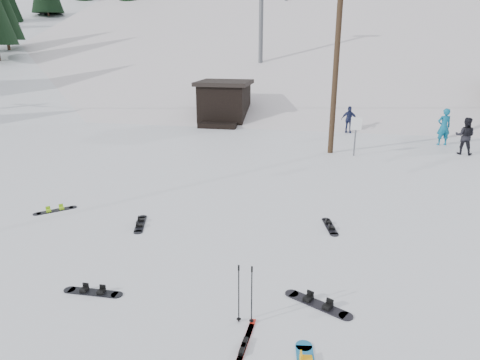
# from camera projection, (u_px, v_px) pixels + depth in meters

# --- Properties ---
(ground) EXTENTS (200.00, 200.00, 0.00)m
(ground) POSITION_uv_depth(u_px,v_px,m) (225.00, 321.00, 8.32)
(ground) COLOR white
(ground) RESTS_ON ground
(ski_slope) EXTENTS (60.00, 85.24, 65.97)m
(ski_slope) POSITION_uv_depth(u_px,v_px,m) (311.00, 164.00, 63.30)
(ski_slope) COLOR silver
(ski_slope) RESTS_ON ground
(ridge_left) EXTENTS (47.54, 95.03, 58.38)m
(ridge_left) POSITION_uv_depth(u_px,v_px,m) (64.00, 157.00, 63.25)
(ridge_left) COLOR white
(ridge_left) RESTS_ON ground
(treeline_left) EXTENTS (20.00, 64.00, 10.00)m
(treeline_left) POSITION_uv_depth(u_px,v_px,m) (29.00, 87.00, 52.03)
(treeline_left) COLOR black
(treeline_left) RESTS_ON ground
(treeline_crest) EXTENTS (50.00, 6.00, 10.00)m
(treeline_crest) POSITION_uv_depth(u_px,v_px,m) (321.00, 68.00, 88.51)
(treeline_crest) COLOR black
(treeline_crest) RESTS_ON ski_slope
(utility_pole) EXTENTS (2.00, 0.26, 9.00)m
(utility_pole) POSITION_uv_depth(u_px,v_px,m) (337.00, 53.00, 19.55)
(utility_pole) COLOR #3A2819
(utility_pole) RESTS_ON ground
(trail_sign) EXTENTS (0.50, 0.09, 1.85)m
(trail_sign) POSITION_uv_depth(u_px,v_px,m) (356.00, 129.00, 20.00)
(trail_sign) COLOR #595B60
(trail_sign) RESTS_ON ground
(lift_hut) EXTENTS (3.40, 4.10, 2.75)m
(lift_hut) POSITION_uv_depth(u_px,v_px,m) (224.00, 102.00, 28.37)
(lift_hut) COLOR black
(lift_hut) RESTS_ON ground
(lift_tower_near) EXTENTS (2.20, 0.36, 8.00)m
(lift_tower_near) POSITION_uv_depth(u_px,v_px,m) (261.00, 7.00, 34.62)
(lift_tower_near) COLOR #595B60
(lift_tower_near) RESTS_ON ski_slope
(hero_skis) EXTENTS (0.18, 1.71, 0.09)m
(hero_skis) POSITION_uv_depth(u_px,v_px,m) (243.00, 348.00, 7.56)
(hero_skis) COLOR red
(hero_skis) RESTS_ON ground
(ski_poles) EXTENTS (0.34, 0.09, 1.23)m
(ski_poles) POSITION_uv_depth(u_px,v_px,m) (245.00, 294.00, 8.09)
(ski_poles) COLOR black
(ski_poles) RESTS_ON ground
(board_scatter_a) EXTENTS (1.36, 0.28, 0.10)m
(board_scatter_a) POSITION_uv_depth(u_px,v_px,m) (93.00, 292.00, 9.25)
(board_scatter_a) COLOR black
(board_scatter_a) RESTS_ON ground
(board_scatter_b) EXTENTS (0.59, 1.33, 0.10)m
(board_scatter_b) POSITION_uv_depth(u_px,v_px,m) (140.00, 224.00, 12.72)
(board_scatter_b) COLOR black
(board_scatter_b) RESTS_ON ground
(board_scatter_c) EXTENTS (1.04, 1.00, 0.09)m
(board_scatter_c) POSITION_uv_depth(u_px,v_px,m) (55.00, 210.00, 13.74)
(board_scatter_c) COLOR black
(board_scatter_c) RESTS_ON ground
(board_scatter_d) EXTENTS (1.41, 0.88, 0.11)m
(board_scatter_d) POSITION_uv_depth(u_px,v_px,m) (318.00, 304.00, 8.82)
(board_scatter_d) COLOR black
(board_scatter_d) RESTS_ON ground
(board_scatter_f) EXTENTS (0.49, 1.30, 0.09)m
(board_scatter_f) POSITION_uv_depth(u_px,v_px,m) (330.00, 226.00, 12.54)
(board_scatter_f) COLOR black
(board_scatter_f) RESTS_ON ground
(skier_teal) EXTENTS (0.79, 0.61, 1.92)m
(skier_teal) POSITION_uv_depth(u_px,v_px,m) (444.00, 127.00, 22.27)
(skier_teal) COLOR #0D6285
(skier_teal) RESTS_ON ground
(skier_dark) EXTENTS (1.04, 0.91, 1.79)m
(skier_dark) POSITION_uv_depth(u_px,v_px,m) (465.00, 136.00, 20.44)
(skier_dark) COLOR black
(skier_dark) RESTS_ON ground
(skier_navy) EXTENTS (0.98, 0.51, 1.59)m
(skier_navy) POSITION_uv_depth(u_px,v_px,m) (349.00, 120.00, 25.27)
(skier_navy) COLOR #1C2247
(skier_navy) RESTS_ON ground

